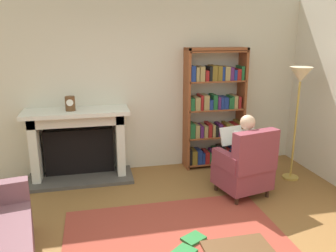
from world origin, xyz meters
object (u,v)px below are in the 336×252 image
armchair_reading (246,167)px  mantel_clock (70,104)px  fireplace (79,142)px  bookshelf (214,111)px  floor_lamp (300,85)px  seated_reader (241,150)px

armchair_reading → mantel_clock: bearing=-37.6°
fireplace → bookshelf: 2.20m
armchair_reading → floor_lamp: (0.95, 0.39, 1.02)m
mantel_clock → seated_reader: mantel_clock is taller
fireplace → seated_reader: bearing=-25.1°
mantel_clock → armchair_reading: size_ratio=0.21×
fireplace → seated_reader: 2.41m
fireplace → armchair_reading: (2.21, -1.14, -0.15)m
seated_reader → floor_lamp: floor_lamp is taller
mantel_clock → bookshelf: bearing=3.5°
seated_reader → floor_lamp: 1.30m
armchair_reading → fireplace: bearing=-40.4°
fireplace → armchair_reading: bearing=-27.2°
bookshelf → seated_reader: bearing=-89.1°
seated_reader → floor_lamp: size_ratio=0.67×
bookshelf → floor_lamp: bookshelf is taller
mantel_clock → bookshelf: 2.26m
bookshelf → seated_reader: (0.02, -1.05, -0.32)m
mantel_clock → seated_reader: bearing=-22.2°
floor_lamp → mantel_clock: bearing=168.7°
floor_lamp → armchair_reading: bearing=-157.9°
mantel_clock → floor_lamp: floor_lamp is taller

